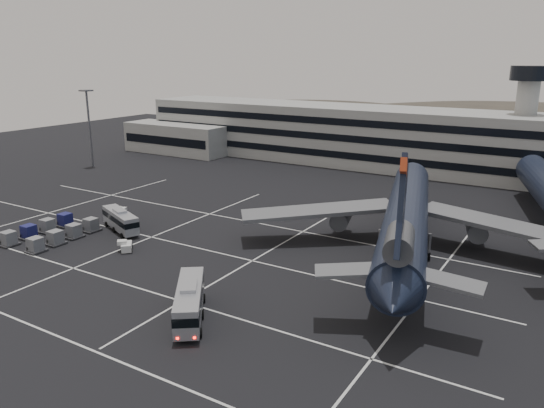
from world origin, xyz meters
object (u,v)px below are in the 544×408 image
at_px(trijet_main, 406,217).
at_px(uld_cluster, 51,232).
at_px(bus_far, 120,219).
at_px(bus_near, 189,300).
at_px(tug_a, 120,211).

distance_m(trijet_main, uld_cluster, 51.09).
height_order(trijet_main, bus_far, trijet_main).
height_order(trijet_main, bus_near, trijet_main).
relative_size(bus_near, tug_a, 3.82).
bearing_deg(trijet_main, bus_near, -128.93).
distance_m(trijet_main, bus_far, 42.40).
relative_size(bus_near, uld_cluster, 0.79).
bearing_deg(tug_a, bus_far, -64.68).
relative_size(trijet_main, bus_far, 5.75).
xyz_separation_m(bus_far, uld_cluster, (-6.30, -7.63, -0.88)).
distance_m(bus_far, tug_a, 9.06).
height_order(trijet_main, uld_cluster, trijet_main).
relative_size(bus_far, tug_a, 3.68).
xyz_separation_m(bus_far, tug_a, (-6.61, 6.07, -1.22)).
height_order(bus_far, uld_cluster, bus_far).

